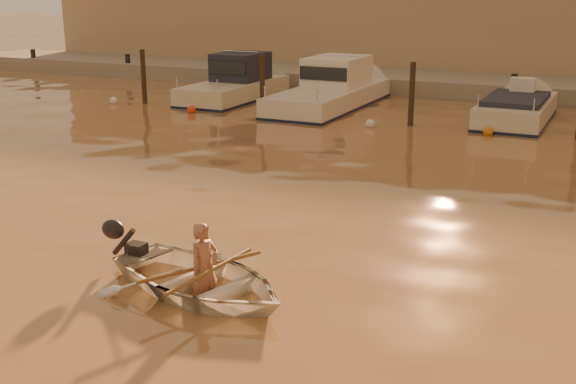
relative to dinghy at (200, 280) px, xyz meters
The scene contains 18 objects.
ground_plane 0.67m from the dinghy, behind, with size 160.00×160.00×0.00m, color brown.
dinghy is the anchor object (origin of this frame).
person 0.22m from the dinghy, 15.07° to the right, with size 0.51×0.33×1.39m, color #9F664F.
outboard_motor 1.50m from the dinghy, 164.93° to the left, with size 0.90×0.40×0.70m, color black, non-canonical shape.
oar_port 0.33m from the dinghy, 15.07° to the right, with size 0.06×0.06×2.10m, color brown.
oar_starboard 0.22m from the dinghy, 15.07° to the right, with size 0.06×0.06×2.10m, color brown.
moored_boat_1 18.17m from the dinghy, 117.93° to the left, with size 2.11×6.34×1.75m, color beige, non-canonical shape.
moored_boat_2 16.68m from the dinghy, 105.72° to the left, with size 2.34×7.81×1.75m, color silver, non-canonical shape.
moored_boat_3 16.19m from the dinghy, 82.61° to the left, with size 2.01×5.83×0.95m, color beige, non-canonical shape.
piling_0 17.79m from the dinghy, 128.80° to the left, with size 0.18×0.18×2.20m, color #2D2319.
piling_1 15.17m from the dinghy, 113.90° to the left, with size 0.18×0.18×2.20m, color #2D2319.
piling_2 13.90m from the dinghy, 93.47° to the left, with size 0.18×0.18×2.20m, color #2D2319.
fender_a 18.01m from the dinghy, 132.43° to the left, with size 0.30×0.30×0.30m, color silver.
fender_b 15.40m from the dinghy, 123.24° to the left, with size 0.30×0.30×0.30m, color red.
fender_c 13.17m from the dinghy, 98.32° to the left, with size 0.30×0.30×0.30m, color silver.
fender_d 13.49m from the dinghy, 82.85° to the left, with size 0.30×0.30×0.30m, color #C66817.
quay 21.56m from the dinghy, 91.70° to the left, with size 52.00×4.00×1.00m, color gray.
waterfront_building 27.15m from the dinghy, 91.35° to the left, with size 46.00×7.00×4.80m, color #9E8466.
Camera 1 is at (6.00, -8.33, 4.39)m, focal length 45.00 mm.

